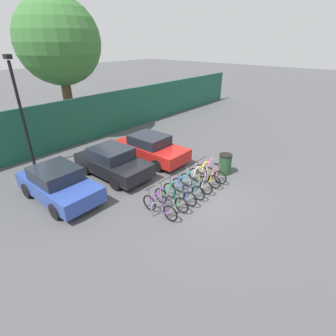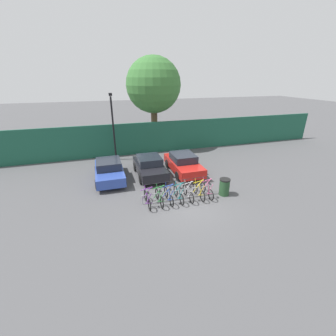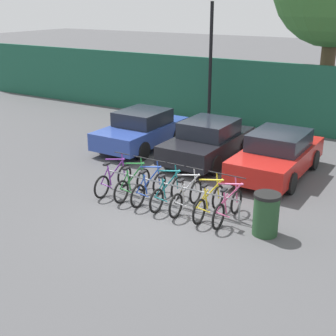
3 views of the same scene
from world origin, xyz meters
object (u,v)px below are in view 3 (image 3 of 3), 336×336
car_red (277,154)px  lamp_post (211,55)px  bicycle_silver (186,197)px  bike_rack (169,187)px  car_blue (142,129)px  trash_bin (266,214)px  bicycle_blue (149,188)px  bicycle_yellow (209,202)px  car_black (208,141)px  bicycle_green (133,184)px  bicycle_purple (113,179)px  bicycle_pink (228,207)px  bicycle_teal (167,192)px

car_red → lamp_post: (-4.53, 4.20, 2.37)m
bicycle_silver → lamp_post: (-3.41, 7.97, 2.68)m
bike_rack → car_red: (1.72, 3.62, 0.20)m
car_blue → trash_bin: size_ratio=3.84×
bicycle_blue → trash_bin: (3.41, -0.18, 0.14)m
car_blue → car_red: size_ratio=0.95×
bicycle_yellow → car_black: size_ratio=0.44×
bicycle_yellow → car_blue: (-4.83, 3.98, 0.31)m
bicycle_blue → car_blue: size_ratio=0.43×
bicycle_green → bicycle_yellow: size_ratio=1.00×
bicycle_silver → car_red: 3.95m
bike_rack → car_red: 4.02m
bicycle_yellow → car_blue: car_blue is taller
bicycle_green → car_red: (2.84, 3.77, 0.31)m
bike_rack → bicycle_silver: bicycle_silver is taller
bicycle_silver → car_black: size_ratio=0.44×
bicycle_silver → bicycle_blue: bearing=178.1°
lamp_post → trash_bin: lamp_post is taller
bicycle_purple → bicycle_pink: size_ratio=1.00×
car_black → lamp_post: 5.11m
bicycle_teal → trash_bin: size_ratio=1.66×
trash_bin → bike_rack: bearing=173.5°
bicycle_purple → bicycle_blue: size_ratio=1.00×
car_black → bicycle_green: bearing=-95.0°
bicycle_blue → bicycle_silver: bearing=-0.6°
car_blue → car_black: 2.79m
bicycle_yellow → car_red: bearing=80.9°
bicycle_green → bicycle_silver: bearing=-0.4°
bicycle_teal → car_red: 4.15m
bicycle_purple → bicycle_yellow: (3.06, 0.00, 0.00)m
car_blue → car_black: bearing=-1.3°
bicycle_silver → car_blue: bearing=134.4°
car_blue → car_red: (5.29, -0.21, 0.00)m
bicycle_purple → bicycle_teal: size_ratio=1.00×
bicycle_purple → trash_bin: size_ratio=1.66×
lamp_post → car_black: bearing=-63.5°
car_red → lamp_post: size_ratio=0.77×
car_blue → car_red: same height
bicycle_blue → bicycle_silver: same height
bicycle_purple → bicycle_yellow: same height
bicycle_green → trash_bin: (3.96, -0.18, 0.14)m
bicycle_yellow → lamp_post: size_ratio=0.32×
bicycle_purple → lamp_post: size_ratio=0.32×
car_blue → lamp_post: bearing=79.2°
bicycle_teal → lamp_post: bearing=112.5°
bicycle_pink → bicycle_silver: bearing=-178.2°
car_blue → car_red: bearing=-2.3°
bicycle_green → car_blue: (-2.44, 3.98, 0.31)m
bicycle_purple → lamp_post: lamp_post is taller
bicycle_purple → car_black: size_ratio=0.44×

